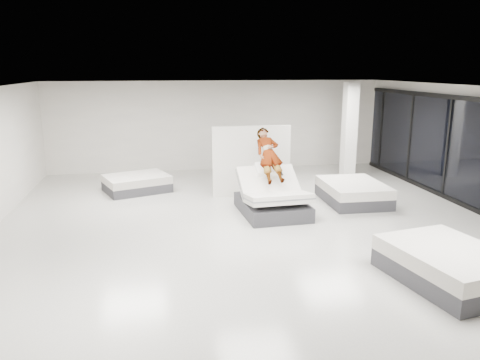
{
  "coord_description": "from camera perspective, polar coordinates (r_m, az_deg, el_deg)",
  "views": [
    {
      "loc": [
        -2.14,
        -9.78,
        3.66
      ],
      "look_at": [
        -0.22,
        1.05,
        1.0
      ],
      "focal_mm": 35.0,
      "sensor_mm": 36.0,
      "label": 1
    }
  ],
  "objects": [
    {
      "name": "person",
      "position": [
        12.03,
        3.56,
        2.04
      ],
      "size": [
        0.71,
        1.51,
        1.51
      ],
      "primitive_type": "imported",
      "rotation": [
        0.77,
        0.0,
        0.06
      ],
      "color": "slate",
      "rests_on": "hero_bed"
    },
    {
      "name": "column",
      "position": [
        15.68,
        13.17,
        5.69
      ],
      "size": [
        0.4,
        0.4,
        3.2
      ],
      "primitive_type": "cube",
      "color": "silver",
      "rests_on": "floor"
    },
    {
      "name": "divider_panel",
      "position": [
        13.46,
        1.41,
        2.29
      ],
      "size": [
        2.25,
        0.19,
        2.04
      ],
      "primitive_type": "cube",
      "rotation": [
        0.0,
        0.0,
        -0.04
      ],
      "color": "white",
      "rests_on": "floor"
    },
    {
      "name": "flat_bed_left_far",
      "position": [
        14.44,
        -12.46,
        -0.4
      ],
      "size": [
        2.16,
        1.89,
        0.5
      ],
      "color": "#343439",
      "rests_on": "floor"
    },
    {
      "name": "flat_bed_right_near",
      "position": [
        9.04,
        24.16,
        -9.48
      ],
      "size": [
        2.01,
        2.45,
        0.6
      ],
      "color": "#343439",
      "rests_on": "floor"
    },
    {
      "name": "remote",
      "position": [
        11.82,
        5.07,
        0.78
      ],
      "size": [
        0.06,
        0.14,
        0.08
      ],
      "primitive_type": "cube",
      "rotation": [
        0.35,
        0.0,
        0.06
      ],
      "color": "black",
      "rests_on": "person"
    },
    {
      "name": "room",
      "position": [
        10.22,
        2.26,
        1.96
      ],
      "size": [
        14.0,
        14.04,
        3.2
      ],
      "color": "beige",
      "rests_on": "ground"
    },
    {
      "name": "flat_bed_right_far",
      "position": [
        13.34,
        13.61,
        -1.47
      ],
      "size": [
        1.58,
        2.08,
        0.56
      ],
      "color": "#343439",
      "rests_on": "floor"
    },
    {
      "name": "hero_bed",
      "position": [
        11.94,
        3.95,
        -2.36
      ],
      "size": [
        1.67,
        2.14,
        1.23
      ],
      "color": "#343439",
      "rests_on": "floor"
    }
  ]
}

